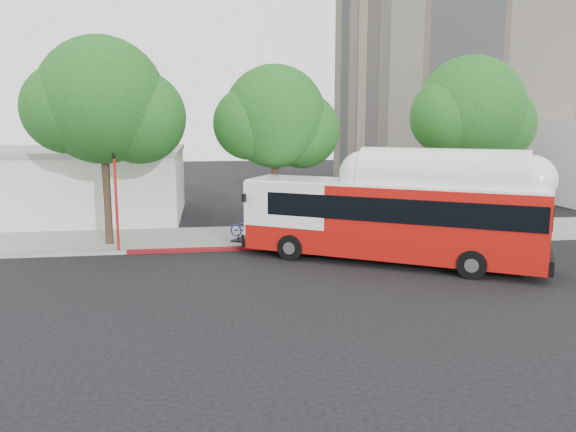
% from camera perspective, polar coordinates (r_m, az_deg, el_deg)
% --- Properties ---
extents(ground, '(120.00, 120.00, 0.00)m').
position_cam_1_polar(ground, '(22.76, 3.02, -5.47)').
color(ground, black).
rests_on(ground, ground).
extents(sidewalk, '(60.00, 5.00, 0.15)m').
position_cam_1_polar(sidewalk, '(28.97, 0.54, -1.97)').
color(sidewalk, gray).
rests_on(sidewalk, ground).
extents(curb_strip, '(60.00, 0.30, 0.15)m').
position_cam_1_polar(curb_strip, '(26.46, 1.39, -3.11)').
color(curb_strip, gray).
rests_on(curb_strip, ground).
extents(red_curb_segment, '(10.00, 0.32, 0.16)m').
position_cam_1_polar(red_curb_segment, '(26.14, -5.12, -3.30)').
color(red_curb_segment, maroon).
rests_on(red_curb_segment, ground).
extents(street_tree_left, '(6.67, 5.80, 9.74)m').
position_cam_1_polar(street_tree_left, '(27.42, -17.35, 10.66)').
color(street_tree_left, '#2D2116').
rests_on(street_tree_left, ground).
extents(street_tree_mid, '(5.75, 5.00, 8.62)m').
position_cam_1_polar(street_tree_mid, '(27.83, -0.53, 9.64)').
color(street_tree_mid, '#2D2116').
rests_on(street_tree_mid, ground).
extents(street_tree_right, '(6.21, 5.40, 9.18)m').
position_cam_1_polar(street_tree_right, '(30.64, 18.75, 9.80)').
color(street_tree_right, '#2D2116').
rests_on(street_tree_right, ground).
extents(low_commercial_bldg, '(16.20, 10.20, 4.25)m').
position_cam_1_polar(low_commercial_bldg, '(37.03, -23.34, 3.07)').
color(low_commercial_bldg, silver).
rests_on(low_commercial_bldg, ground).
extents(transit_bus, '(12.49, 8.67, 3.90)m').
position_cam_1_polar(transit_bus, '(23.84, 10.49, -0.44)').
color(transit_bus, '#A9100B').
rests_on(transit_bus, ground).
extents(signal_pole, '(0.13, 0.43, 4.53)m').
position_cam_1_polar(signal_pole, '(26.21, -17.04, 1.34)').
color(signal_pole, red).
rests_on(signal_pole, ground).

